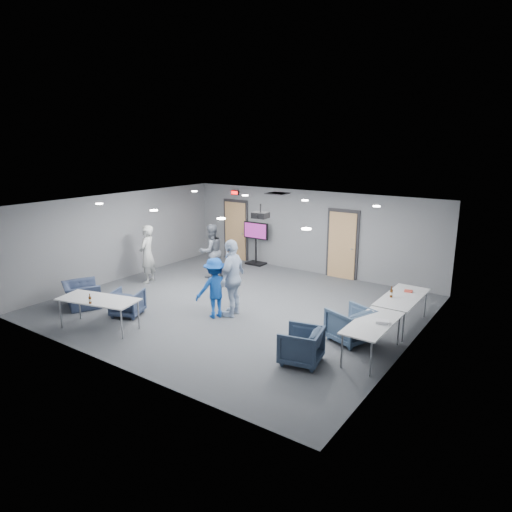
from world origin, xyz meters
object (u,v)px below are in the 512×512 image
Objects in this scene: person_a at (147,254)px; table_front_left at (98,301)px; person_d at (215,288)px; chair_front_a at (127,303)px; bottle_front at (90,300)px; person_b at (211,251)px; bottle_right at (391,293)px; table_right_b at (373,324)px; person_c at (232,278)px; projector at (260,215)px; chair_front_b at (81,295)px; table_right_a at (402,298)px; chair_right_b at (350,325)px; chair_right_c at (301,346)px; tv_stand at (256,241)px.

table_front_left is (1.77, -3.12, -0.21)m from person_a.
person_d is 2.25m from chair_front_a.
person_b is at bearing 97.51° from bottle_front.
bottle_front is at bearing -141.83° from bottle_right.
person_a is at bearing 83.33° from table_right_b.
projector reaches higher than person_c.
table_right_a reaches higher than chair_front_b.
person_a is at bearing -112.38° from person_c.
table_front_left is (-5.70, -2.24, 0.00)m from table_right_b.
table_front_left is 6.76m from bottle_right.
table_front_left is (0.53, -4.65, -0.17)m from person_b.
person_c is at bearing 55.26° from bottle_front.
person_d is 0.79× the size of table_right_a.
chair_front_a is 6.00m from table_right_b.
table_front_left is (-1.74, -2.09, -0.07)m from person_d.
person_c is at bearing 114.85° from table_right_a.
chair_front_a is at bearing -50.60° from chair_right_b.
chair_right_b is 3.13× the size of bottle_right.
person_b is at bearing 82.85° from table_front_left.
bottle_front is (0.65, -4.95, -0.04)m from person_b.
chair_right_c is 4.82m from table_front_left.
person_b reaches higher than chair_right_b.
projector is (-2.53, 2.31, 2.05)m from chair_right_c.
person_b is at bearing -97.36° from tv_stand.
table_right_b is 4.16m from projector.
chair_right_b is 0.47× the size of table_right_b.
person_b is 6.27m from chair_right_c.
table_right_a is 6.51m from tv_stand.
person_a is 1.98m from person_b.
person_a reaches higher than table_front_left.
person_b is 0.86× the size of table_front_left.
person_a reaches higher than bottle_front.
chair_right_b is 1.07× the size of chair_right_c.
person_b is at bearing 119.39° from person_a.
table_front_left is at bearing -51.85° from person_c.
chair_right_c is (5.19, -3.47, -0.50)m from person_b.
table_right_b is (0.65, -0.41, 0.30)m from chair_right_b.
person_b is 2.37× the size of chair_front_a.
chair_right_b is at bearing 175.00° from chair_front_a.
table_right_a is at bearing 6.20° from projector.
table_right_b is at bearing -83.18° from bottle_right.
person_a reaches higher than chair_right_c.
chair_front_a is 6.41m from bottle_right.
chair_front_a is 0.48× the size of tv_stand.
projector is (2.66, -1.16, 1.55)m from person_b.
person_c reaches higher than chair_right_c.
table_right_b is 7.47m from tv_stand.
person_b is 6.38× the size of bottle_right.
chair_front_b is (-1.10, -4.00, -0.54)m from person_b.
bottle_right reaches higher than table_front_left.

